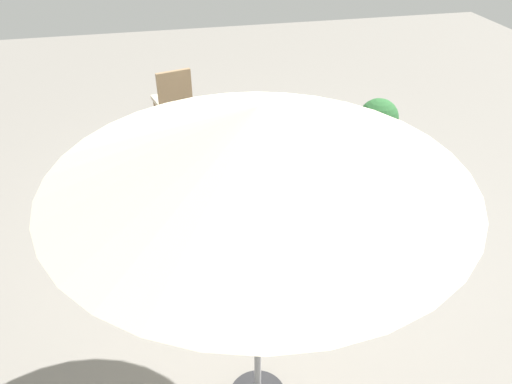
{
  "coord_description": "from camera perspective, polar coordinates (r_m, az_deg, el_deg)",
  "views": [
    {
      "loc": [
        0.97,
        4.48,
        3.45
      ],
      "look_at": [
        0.0,
        0.0,
        0.3
      ],
      "focal_mm": 33.51,
      "sensor_mm": 36.0,
      "label": 1
    }
  ],
  "objects": [
    {
      "name": "side_table",
      "position": [
        7.42,
        6.41,
        8.31
      ],
      "size": [
        0.41,
        0.41,
        0.41
      ],
      "primitive_type": "cylinder",
      "color": "#997A56",
      "rests_on": "ground_plane"
    },
    {
      "name": "throw_pillow_3",
      "position": [
        5.9,
        -4.29,
        5.42
      ],
      "size": [
        0.47,
        0.37,
        0.19
      ],
      "primitive_type": "ellipsoid",
      "color": "beige",
      "rests_on": "round_bed"
    },
    {
      "name": "round_bed",
      "position": [
        5.59,
        -0.0,
        -0.37
      ],
      "size": [
        2.33,
        2.33,
        0.5
      ],
      "color": "#595966",
      "rests_on": "ground_plane"
    },
    {
      "name": "patio_chair",
      "position": [
        7.51,
        -9.88,
        11.31
      ],
      "size": [
        0.63,
        0.62,
        0.98
      ],
      "rotation": [
        0.0,
        0.0,
        3.4
      ],
      "color": "#997A56",
      "rests_on": "ground_plane"
    },
    {
      "name": "throw_pillow_0",
      "position": [
        5.78,
        4.9,
        4.65
      ],
      "size": [
        0.42,
        0.3,
        0.17
      ],
      "primitive_type": "ellipsoid",
      "color": "beige",
      "rests_on": "round_bed"
    },
    {
      "name": "ground_plane",
      "position": [
        5.74,
        -0.0,
        -2.48
      ],
      "size": [
        16.0,
        16.0,
        0.0
      ],
      "primitive_type": "plane",
      "color": "gray"
    },
    {
      "name": "planter",
      "position": [
        6.83,
        14.28,
        7.75
      ],
      "size": [
        0.54,
        0.54,
        0.87
      ],
      "color": "#4C4C51",
      "rests_on": "ground_plane"
    },
    {
      "name": "throw_pillow_1",
      "position": [
        5.91,
        2.16,
        5.63
      ],
      "size": [
        0.49,
        0.37,
        0.2
      ],
      "primitive_type": "ellipsoid",
      "color": "beige",
      "rests_on": "round_bed"
    },
    {
      "name": "throw_pillow_4",
      "position": [
        5.65,
        -6.3,
        3.87
      ],
      "size": [
        0.52,
        0.36,
        0.18
      ],
      "primitive_type": "ellipsoid",
      "color": "white",
      "rests_on": "round_bed"
    },
    {
      "name": "patio_umbrella",
      "position": [
        2.45,
        0.3,
        5.54
      ],
      "size": [
        2.27,
        2.27,
        2.48
      ],
      "color": "#262628",
      "rests_on": "ground_plane"
    },
    {
      "name": "throw_pillow_2",
      "position": [
        6.0,
        -1.02,
        5.9
      ],
      "size": [
        0.41,
        0.32,
        0.16
      ],
      "primitive_type": "ellipsoid",
      "color": "beige",
      "rests_on": "round_bed"
    }
  ]
}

